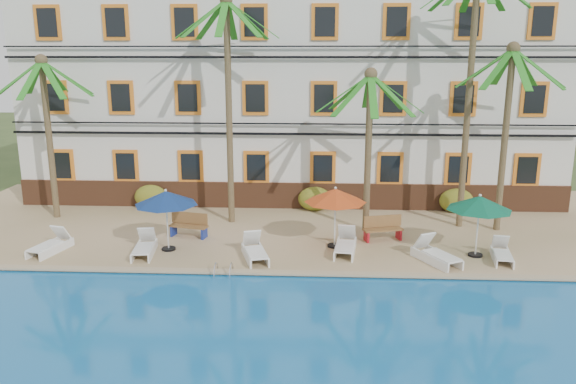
# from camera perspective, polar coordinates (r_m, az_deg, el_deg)

# --- Properties ---
(ground) EXTENTS (100.00, 100.00, 0.00)m
(ground) POSITION_cam_1_polar(r_m,az_deg,el_deg) (19.25, -0.87, -7.95)
(ground) COLOR #384C23
(ground) RESTS_ON ground
(pool_deck) EXTENTS (30.00, 12.00, 0.25)m
(pool_deck) POSITION_cam_1_polar(r_m,az_deg,el_deg) (23.92, -0.08, -3.20)
(pool_deck) COLOR tan
(pool_deck) RESTS_ON ground
(pool_coping) EXTENTS (30.00, 0.35, 0.06)m
(pool_coping) POSITION_cam_1_polar(r_m,az_deg,el_deg) (18.31, -1.06, -8.19)
(pool_coping) COLOR tan
(pool_coping) RESTS_ON pool_deck
(hotel_building) EXTENTS (25.40, 6.44, 10.22)m
(hotel_building) POSITION_cam_1_polar(r_m,az_deg,el_deg) (27.88, 0.46, 10.25)
(hotel_building) COLOR silver
(hotel_building) RESTS_ON pool_deck
(palm_a) EXTENTS (4.10, 4.10, 6.89)m
(palm_a) POSITION_cam_1_polar(r_m,az_deg,el_deg) (25.59, -23.31, 7.31)
(palm_a) COLOR brown
(palm_a) RESTS_ON pool_deck
(palm_b) EXTENTS (4.10, 4.10, 9.17)m
(palm_b) POSITION_cam_1_polar(r_m,az_deg,el_deg) (22.87, -6.09, 11.01)
(palm_b) COLOR brown
(palm_b) RESTS_ON pool_deck
(palm_c) EXTENTS (4.10, 4.10, 6.41)m
(palm_c) POSITION_cam_1_polar(r_m,az_deg,el_deg) (21.91, 8.24, 6.60)
(palm_c) COLOR brown
(palm_c) RESTS_ON pool_deck
(palm_d) EXTENTS (4.10, 4.10, 10.25)m
(palm_d) POSITION_cam_1_polar(r_m,az_deg,el_deg) (23.20, 18.10, 11.94)
(palm_d) COLOR brown
(palm_d) RESTS_ON pool_deck
(palm_e) EXTENTS (4.10, 4.10, 7.35)m
(palm_e) POSITION_cam_1_polar(r_m,az_deg,el_deg) (23.30, 21.39, 7.61)
(palm_e) COLOR brown
(palm_e) RESTS_ON pool_deck
(shrub_left) EXTENTS (1.50, 0.90, 1.10)m
(shrub_left) POSITION_cam_1_polar(r_m,az_deg,el_deg) (26.34, -13.75, -0.47)
(shrub_left) COLOR #2B5317
(shrub_left) RESTS_ON pool_deck
(shrub_mid) EXTENTS (1.50, 0.90, 1.10)m
(shrub_mid) POSITION_cam_1_polar(r_m,az_deg,el_deg) (25.24, 2.74, -0.70)
(shrub_mid) COLOR #2B5317
(shrub_mid) RESTS_ON pool_deck
(shrub_right) EXTENTS (1.50, 0.90, 1.10)m
(shrub_right) POSITION_cam_1_polar(r_m,az_deg,el_deg) (26.00, 16.72, -0.85)
(shrub_right) COLOR #2B5317
(shrub_right) RESTS_ON pool_deck
(umbrella_blue) EXTENTS (2.26, 2.26, 2.26)m
(umbrella_blue) POSITION_cam_1_polar(r_m,az_deg,el_deg) (20.32, -12.29, -0.63)
(umbrella_blue) COLOR black
(umbrella_blue) RESTS_ON pool_deck
(umbrella_red) EXTENTS (2.27, 2.27, 2.27)m
(umbrella_red) POSITION_cam_1_polar(r_m,az_deg,el_deg) (20.25, 4.84, -0.39)
(umbrella_red) COLOR black
(umbrella_red) RESTS_ON pool_deck
(umbrella_green) EXTENTS (2.24, 2.24, 2.25)m
(umbrella_green) POSITION_cam_1_polar(r_m,az_deg,el_deg) (20.34, 18.88, -1.10)
(umbrella_green) COLOR black
(umbrella_green) RESTS_ON pool_deck
(lounger_a) EXTENTS (1.06, 1.91, 0.86)m
(lounger_a) POSITION_cam_1_polar(r_m,az_deg,el_deg) (21.84, -22.97, -4.93)
(lounger_a) COLOR white
(lounger_a) RESTS_ON pool_deck
(lounger_b) EXTENTS (0.86, 1.88, 0.86)m
(lounger_b) POSITION_cam_1_polar(r_m,az_deg,el_deg) (20.55, -14.38, -5.40)
(lounger_b) COLOR white
(lounger_b) RESTS_ON pool_deck
(lounger_c) EXTENTS (1.18, 2.00, 0.89)m
(lounger_c) POSITION_cam_1_polar(r_m,az_deg,el_deg) (19.52, -3.39, -5.97)
(lounger_c) COLOR white
(lounger_c) RESTS_ON pool_deck
(lounger_d) EXTENTS (0.92, 1.98, 0.90)m
(lounger_d) POSITION_cam_1_polar(r_m,az_deg,el_deg) (20.17, 5.86, -5.34)
(lounger_d) COLOR white
(lounger_d) RESTS_ON pool_deck
(lounger_e) EXTENTS (1.53, 2.02, 0.91)m
(lounger_e) POSITION_cam_1_polar(r_m,az_deg,el_deg) (19.81, 14.77, -6.10)
(lounger_e) COLOR white
(lounger_e) RESTS_ON pool_deck
(lounger_f) EXTENTS (0.85, 1.72, 0.78)m
(lounger_f) POSITION_cam_1_polar(r_m,az_deg,el_deg) (20.69, 20.90, -5.83)
(lounger_f) COLOR white
(lounger_f) RESTS_ON pool_deck
(bench_left) EXTENTS (1.57, 0.81, 0.93)m
(bench_left) POSITION_cam_1_polar(r_m,az_deg,el_deg) (22.08, -9.98, -3.28)
(bench_left) COLOR olive
(bench_left) RESTS_ON pool_deck
(bench_right) EXTENTS (1.57, 0.85, 0.93)m
(bench_right) POSITION_cam_1_polar(r_m,az_deg,el_deg) (21.65, 9.55, -3.61)
(bench_right) COLOR olive
(bench_right) RESTS_ON pool_deck
(pool_ladder) EXTENTS (0.54, 0.74, 0.74)m
(pool_ladder) POSITION_cam_1_polar(r_m,az_deg,el_deg) (18.43, -6.55, -8.24)
(pool_ladder) COLOR silver
(pool_ladder) RESTS_ON ground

